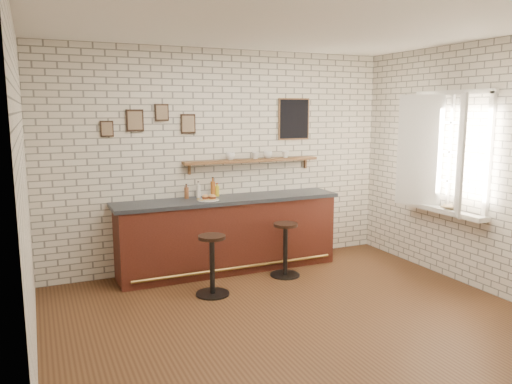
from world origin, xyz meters
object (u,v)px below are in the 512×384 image
at_px(bar_stool_right, 285,248).
at_px(shelf_cup_b, 255,156).
at_px(bitters_bottle_amber, 213,189).
at_px(condiment_bottle_yellow, 217,191).
at_px(ciabatta_sandwich, 209,197).
at_px(bitters_bottle_brown, 187,193).
at_px(bar_stool_left, 212,263).
at_px(sandwich_plate, 208,200).
at_px(book_upper, 444,206).
at_px(bar_counter, 229,234).
at_px(book_lower, 446,208).
at_px(shelf_cup_d, 285,154).
at_px(shelf_cup_a, 230,156).
at_px(shelf_cup_c, 268,155).
at_px(bitters_bottle_white, 198,191).

height_order(bar_stool_right, shelf_cup_b, shelf_cup_b).
xyz_separation_m(bitters_bottle_amber, condiment_bottle_yellow, (0.06, 0.00, -0.03)).
bearing_deg(bar_stool_right, ciabatta_sandwich, 152.23).
bearing_deg(bitters_bottle_brown, bar_stool_right, -32.86).
distance_m(bitters_bottle_amber, bar_stool_left, 1.28).
distance_m(sandwich_plate, book_upper, 3.06).
xyz_separation_m(bar_counter, sandwich_plate, (-0.31, -0.07, 0.51)).
bearing_deg(ciabatta_sandwich, book_lower, -27.19).
xyz_separation_m(ciabatta_sandwich, shelf_cup_d, (1.27, 0.27, 0.49)).
bearing_deg(ciabatta_sandwich, book_upper, -26.72).
relative_size(bar_counter, bitters_bottle_brown, 15.71).
bearing_deg(shelf_cup_a, shelf_cup_c, -6.24).
xyz_separation_m(shelf_cup_c, book_lower, (1.74, -1.67, -0.61)).
xyz_separation_m(sandwich_plate, shelf_cup_a, (0.42, 0.27, 0.54)).
bearing_deg(condiment_bottle_yellow, bitters_bottle_white, 180.00).
height_order(sandwich_plate, shelf_cup_c, shelf_cup_c).
height_order(bar_counter, condiment_bottle_yellow, condiment_bottle_yellow).
bearing_deg(shelf_cup_a, shelf_cup_d, -6.24).
xyz_separation_m(condiment_bottle_yellow, bar_stool_right, (0.69, -0.72, -0.70)).
relative_size(sandwich_plate, bar_stool_left, 0.38).
bearing_deg(shelf_cup_d, bitters_bottle_brown, 166.39).
xyz_separation_m(bitters_bottle_white, shelf_cup_d, (1.33, 0.02, 0.45)).
height_order(shelf_cup_b, book_lower, shelf_cup_b).
xyz_separation_m(bar_stool_left, shelf_cup_b, (1.01, 1.00, 1.16)).
relative_size(bar_stool_left, shelf_cup_d, 7.13).
bearing_deg(shelf_cup_b, bitters_bottle_brown, 118.28).
xyz_separation_m(sandwich_plate, bitters_bottle_white, (-0.05, 0.25, 0.08)).
bearing_deg(bar_stool_right, shelf_cup_d, 63.22).
bearing_deg(book_upper, sandwich_plate, -166.53).
relative_size(sandwich_plate, book_upper, 1.22).
bearing_deg(bitters_bottle_amber, bitters_bottle_white, 180.00).
bearing_deg(shelf_cup_c, condiment_bottle_yellow, 125.39).
bearing_deg(bar_stool_left, shelf_cup_c, 39.81).
xyz_separation_m(bar_stool_right, shelf_cup_d, (0.37, 0.74, 1.16)).
bearing_deg(bar_stool_right, bitters_bottle_white, 142.83).
xyz_separation_m(sandwich_plate, shelf_cup_c, (0.99, 0.27, 0.54)).
distance_m(bitters_bottle_amber, shelf_cup_b, 0.78).
xyz_separation_m(bitters_bottle_brown, shelf_cup_c, (1.21, 0.02, 0.46)).
distance_m(bar_counter, bar_stool_right, 0.81).
bearing_deg(bitters_bottle_white, bitters_bottle_amber, -0.00).
bearing_deg(bar_counter, shelf_cup_c, 16.37).
bearing_deg(shelf_cup_c, shelf_cup_d, -55.97).
height_order(bar_counter, bitters_bottle_white, bitters_bottle_white).
distance_m(bitters_bottle_white, shelf_cup_d, 1.40).
height_order(sandwich_plate, shelf_cup_a, shelf_cup_a).
distance_m(condiment_bottle_yellow, shelf_cup_b, 0.75).
xyz_separation_m(sandwich_plate, shelf_cup_b, (0.80, 0.27, 0.53)).
distance_m(condiment_bottle_yellow, bar_stool_right, 1.22).
height_order(ciabatta_sandwich, bitters_bottle_white, bitters_bottle_white).
distance_m(sandwich_plate, book_lower, 3.07).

